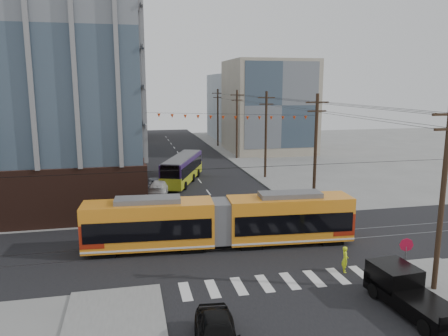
{
  "coord_description": "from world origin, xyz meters",
  "views": [
    {
      "loc": [
        -8.47,
        -26.36,
        11.76
      ],
      "look_at": [
        -0.27,
        10.79,
        4.5
      ],
      "focal_mm": 35.0,
      "sensor_mm": 36.0,
      "label": 1
    }
  ],
  "objects_px": {
    "city_bus": "(182,169)",
    "streetcar": "(221,222)",
    "black_sedan": "(217,335)",
    "pickup_truck": "(414,295)"
  },
  "relations": [
    {
      "from": "streetcar",
      "to": "city_bus",
      "type": "bearing_deg",
      "value": 94.07
    },
    {
      "from": "city_bus",
      "to": "black_sedan",
      "type": "bearing_deg",
      "value": -73.85
    },
    {
      "from": "streetcar",
      "to": "black_sedan",
      "type": "height_order",
      "value": "streetcar"
    },
    {
      "from": "city_bus",
      "to": "streetcar",
      "type": "bearing_deg",
      "value": -69.14
    },
    {
      "from": "streetcar",
      "to": "city_bus",
      "type": "distance_m",
      "value": 22.28
    },
    {
      "from": "streetcar",
      "to": "pickup_truck",
      "type": "height_order",
      "value": "streetcar"
    },
    {
      "from": "pickup_truck",
      "to": "black_sedan",
      "type": "height_order",
      "value": "pickup_truck"
    },
    {
      "from": "city_bus",
      "to": "black_sedan",
      "type": "distance_m",
      "value": 35.06
    },
    {
      "from": "pickup_truck",
      "to": "city_bus",
      "type": "bearing_deg",
      "value": 98.91
    },
    {
      "from": "city_bus",
      "to": "black_sedan",
      "type": "relative_size",
      "value": 2.45
    }
  ]
}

